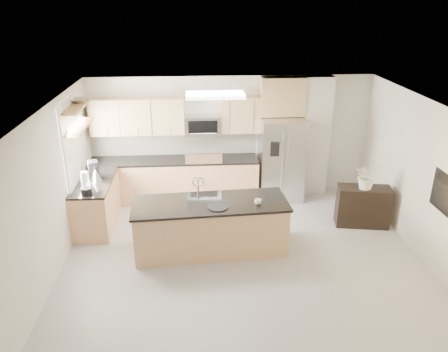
{
  "coord_description": "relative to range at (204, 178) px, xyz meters",
  "views": [
    {
      "loc": [
        -0.75,
        -5.78,
        4.14
      ],
      "look_at": [
        -0.27,
        1.3,
        1.19
      ],
      "focal_mm": 35.0,
      "sensor_mm": 36.0,
      "label": 1
    }
  ],
  "objects": [
    {
      "name": "microwave",
      "position": [
        0.0,
        0.12,
        1.16
      ],
      "size": [
        0.76,
        0.4,
        0.4
      ],
      "color": "#B4B4B7",
      "rests_on": "upper_cabinets"
    },
    {
      "name": "cup",
      "position": [
        0.86,
        -2.22,
        0.48
      ],
      "size": [
        0.15,
        0.15,
        0.09
      ],
      "primitive_type": "imported",
      "rotation": [
        0.0,
        0.0,
        0.33
      ],
      "color": "white",
      "rests_on": "island"
    },
    {
      "name": "platter",
      "position": [
        0.18,
        -2.29,
        0.44
      ],
      "size": [
        0.41,
        0.41,
        0.02
      ],
      "primitive_type": "cylinder",
      "rotation": [
        0.0,
        0.0,
        -0.22
      ],
      "color": "black",
      "rests_on": "island"
    },
    {
      "name": "credenza",
      "position": [
        3.01,
        -1.4,
        -0.08
      ],
      "size": [
        1.04,
        0.57,
        0.78
      ],
      "primitive_type": "cube",
      "rotation": [
        0.0,
        0.0,
        -0.17
      ],
      "color": "black",
      "rests_on": "floor"
    },
    {
      "name": "wall_right",
      "position": [
        3.6,
        -2.92,
        0.83
      ],
      "size": [
        0.02,
        6.5,
        2.6
      ],
      "primitive_type": "cube",
      "color": "beige",
      "rests_on": "floor"
    },
    {
      "name": "bowl",
      "position": [
        -2.25,
        -0.76,
        1.91
      ],
      "size": [
        0.46,
        0.46,
        0.1
      ],
      "primitive_type": "imported",
      "rotation": [
        0.0,
        0.0,
        0.15
      ],
      "color": "#B4B4B7",
      "rests_on": "shelf_upper"
    },
    {
      "name": "partition_column",
      "position": [
        2.42,
        0.18,
        0.83
      ],
      "size": [
        0.6,
        0.3,
        2.6
      ],
      "primitive_type": "cube",
      "color": "beige",
      "rests_on": "floor"
    },
    {
      "name": "upper_cabinets",
      "position": [
        -0.7,
        0.16,
        1.35
      ],
      "size": [
        3.5,
        0.33,
        0.75
      ],
      "color": "tan",
      "rests_on": "wall_back"
    },
    {
      "name": "coffee_maker",
      "position": [
        -2.09,
        -0.92,
        0.61
      ],
      "size": [
        0.24,
        0.26,
        0.34
      ],
      "color": "black",
      "rests_on": "left_counter"
    },
    {
      "name": "television",
      "position": [
        3.51,
        -3.12,
        0.88
      ],
      "size": [
        0.14,
        1.08,
        0.62
      ],
      "primitive_type": "imported",
      "rotation": [
        0.0,
        0.0,
        1.57
      ],
      "color": "black",
      "rests_on": "wall_right"
    },
    {
      "name": "kettle",
      "position": [
        -2.02,
        -1.07,
        0.57
      ],
      "size": [
        0.22,
        0.22,
        0.28
      ],
      "color": "#B4B4B7",
      "rests_on": "left_counter"
    },
    {
      "name": "floor",
      "position": [
        0.6,
        -2.92,
        -0.47
      ],
      "size": [
        6.5,
        6.5,
        0.0
      ],
      "primitive_type": "plane",
      "color": "gray",
      "rests_on": "ground"
    },
    {
      "name": "blender",
      "position": [
        -2.07,
        -1.66,
        0.63
      ],
      "size": [
        0.18,
        0.18,
        0.42
      ],
      "color": "black",
      "rests_on": "left_counter"
    },
    {
      "name": "ceiling",
      "position": [
        0.6,
        -2.92,
        2.13
      ],
      "size": [
        6.0,
        6.5,
        0.02
      ],
      "primitive_type": "cube",
      "color": "white",
      "rests_on": "wall_back"
    },
    {
      "name": "wall_left",
      "position": [
        -2.4,
        -2.92,
        0.83
      ],
      "size": [
        0.02,
        6.5,
        2.6
      ],
      "primitive_type": "cube",
      "color": "beige",
      "rests_on": "floor"
    },
    {
      "name": "shelf_lower",
      "position": [
        -2.25,
        -0.97,
        1.48
      ],
      "size": [
        0.3,
        1.2,
        0.04
      ],
      "primitive_type": "cube",
      "color": "olive",
      "rests_on": "wall_left"
    },
    {
      "name": "island",
      "position": [
        0.06,
        -2.09,
        -0.02
      ],
      "size": [
        2.68,
        1.11,
        1.33
      ],
      "rotation": [
        0.0,
        0.0,
        0.06
      ],
      "color": "tan",
      "rests_on": "floor"
    },
    {
      "name": "wall_back",
      "position": [
        0.6,
        0.33,
        0.83
      ],
      "size": [
        6.0,
        0.02,
        2.6
      ],
      "primitive_type": "cube",
      "color": "beige",
      "rests_on": "floor"
    },
    {
      "name": "window",
      "position": [
        -2.38,
        -1.07,
        1.18
      ],
      "size": [
        0.04,
        1.15,
        1.65
      ],
      "color": "white",
      "rests_on": "wall_left"
    },
    {
      "name": "flower_vase",
      "position": [
        3.0,
        -1.45,
        0.7
      ],
      "size": [
        0.84,
        0.78,
        0.77
      ],
      "primitive_type": "imported",
      "rotation": [
        0.0,
        0.0,
        0.31
      ],
      "color": "white",
      "rests_on": "credenza"
    },
    {
      "name": "shelf_upper",
      "position": [
        -2.25,
        -0.97,
        1.85
      ],
      "size": [
        0.3,
        1.2,
        0.04
      ],
      "primitive_type": "cube",
      "color": "olive",
      "rests_on": "wall_left"
    },
    {
      "name": "refrigerator",
      "position": [
        1.66,
        -0.05,
        0.42
      ],
      "size": [
        0.92,
        0.78,
        1.78
      ],
      "color": "#B4B4B7",
      "rests_on": "floor"
    },
    {
      "name": "back_counter",
      "position": [
        -0.63,
        0.01,
        -0.0
      ],
      "size": [
        3.55,
        0.66,
        1.44
      ],
      "color": "tan",
      "rests_on": "floor"
    },
    {
      "name": "left_counter",
      "position": [
        -2.07,
        -1.07,
        -0.01
      ],
      "size": [
        0.66,
        1.5,
        0.92
      ],
      "color": "tan",
      "rests_on": "floor"
    },
    {
      "name": "ceiling_fixture",
      "position": [
        0.2,
        -1.32,
        2.09
      ],
      "size": [
        1.0,
        0.5,
        0.06
      ],
      "primitive_type": "cube",
      "color": "white",
      "rests_on": "ceiling"
    },
    {
      "name": "range",
      "position": [
        0.0,
        0.0,
        0.0
      ],
      "size": [
        0.76,
        0.64,
        1.14
      ],
      "color": "black",
      "rests_on": "floor"
    }
  ]
}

